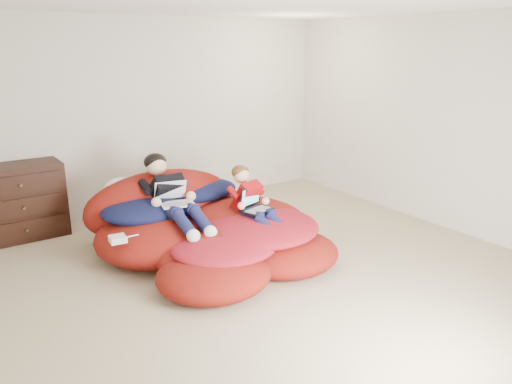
{
  "coord_description": "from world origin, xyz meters",
  "views": [
    {
      "loc": [
        -2.62,
        -3.72,
        2.14
      ],
      "look_at": [
        0.1,
        0.31,
        0.7
      ],
      "focal_mm": 35.0,
      "sensor_mm": 36.0,
      "label": 1
    }
  ],
  "objects_px": {
    "beanbag_pile": "(207,230)",
    "older_boy": "(170,192)",
    "younger_boy": "(252,199)",
    "laptop_black": "(254,204)",
    "dresser": "(19,202)",
    "laptop_white": "(174,198)"
  },
  "relations": [
    {
      "from": "dresser",
      "to": "laptop_white",
      "type": "distance_m",
      "value": 1.92
    },
    {
      "from": "older_boy",
      "to": "younger_boy",
      "type": "distance_m",
      "value": 0.86
    },
    {
      "from": "laptop_black",
      "to": "older_boy",
      "type": "bearing_deg",
      "value": 142.73
    },
    {
      "from": "dresser",
      "to": "beanbag_pile",
      "type": "distance_m",
      "value": 2.22
    },
    {
      "from": "beanbag_pile",
      "to": "laptop_white",
      "type": "xyz_separation_m",
      "value": [
        -0.3,
        0.14,
        0.37
      ]
    },
    {
      "from": "younger_boy",
      "to": "laptop_white",
      "type": "xyz_separation_m",
      "value": [
        -0.71,
        0.38,
        0.04
      ]
    },
    {
      "from": "beanbag_pile",
      "to": "laptop_white",
      "type": "height_order",
      "value": "laptop_white"
    },
    {
      "from": "younger_boy",
      "to": "beanbag_pile",
      "type": "bearing_deg",
      "value": 149.81
    },
    {
      "from": "beanbag_pile",
      "to": "younger_boy",
      "type": "distance_m",
      "value": 0.58
    },
    {
      "from": "dresser",
      "to": "older_boy",
      "type": "distance_m",
      "value": 1.84
    },
    {
      "from": "dresser",
      "to": "younger_boy",
      "type": "bearing_deg",
      "value": -42.76
    },
    {
      "from": "beanbag_pile",
      "to": "younger_boy",
      "type": "height_order",
      "value": "younger_boy"
    },
    {
      "from": "dresser",
      "to": "older_boy",
      "type": "height_order",
      "value": "older_boy"
    },
    {
      "from": "younger_boy",
      "to": "dresser",
      "type": "bearing_deg",
      "value": 137.24
    },
    {
      "from": "older_boy",
      "to": "younger_boy",
      "type": "relative_size",
      "value": 1.4
    },
    {
      "from": "beanbag_pile",
      "to": "older_boy",
      "type": "distance_m",
      "value": 0.56
    },
    {
      "from": "dresser",
      "to": "laptop_white",
      "type": "xyz_separation_m",
      "value": [
        1.26,
        -1.44,
        0.2
      ]
    },
    {
      "from": "dresser",
      "to": "older_boy",
      "type": "xyz_separation_m",
      "value": [
        1.26,
        -1.33,
        0.23
      ]
    },
    {
      "from": "beanbag_pile",
      "to": "older_boy",
      "type": "height_order",
      "value": "older_boy"
    },
    {
      "from": "laptop_white",
      "to": "laptop_black",
      "type": "bearing_deg",
      "value": -31.09
    },
    {
      "from": "laptop_white",
      "to": "laptop_black",
      "type": "distance_m",
      "value": 0.83
    },
    {
      "from": "dresser",
      "to": "laptop_black",
      "type": "relative_size",
      "value": 2.6
    }
  ]
}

